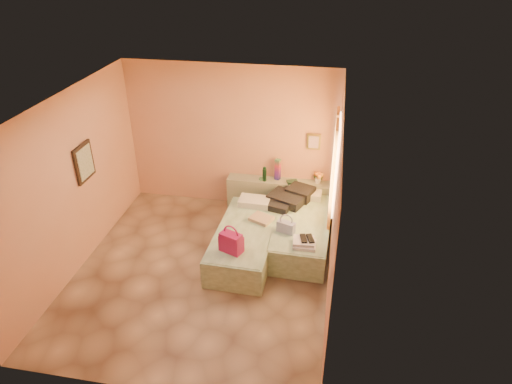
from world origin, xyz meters
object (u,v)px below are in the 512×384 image
bed_left (246,242)px  blue_handbag (286,227)px  headboard_ledge (280,195)px  water_bottle (264,174)px  green_book (292,182)px  magenta_handbag (231,242)px  towel_stack (305,243)px  flower_vase (318,176)px  bed_right (302,232)px

bed_left → blue_handbag: bearing=5.6°
headboard_ledge → water_bottle: size_ratio=7.37×
green_book → magenta_handbag: bearing=-129.5°
towel_stack → bed_left: bearing=163.9°
flower_vase → magenta_handbag: (-1.18, -2.17, -0.12)m
magenta_handbag → bed_right: bearing=69.0°
towel_stack → water_bottle: bearing=117.9°
towel_stack → magenta_handbag: bearing=-163.4°
water_bottle → green_book: 0.55m
magenta_handbag → flower_vase: bearing=83.4°
bed_right → green_book: bearing=107.9°
green_book → blue_handbag: 1.43m
magenta_handbag → green_book: bearing=93.3°
water_bottle → blue_handbag: (0.59, -1.41, -0.19)m
bed_left → flower_vase: (1.08, 1.56, 0.53)m
blue_handbag → towel_stack: bearing=-25.3°
bed_left → blue_handbag: 0.75m
bed_left → magenta_handbag: magenta_handbag is taller
bed_right → water_bottle: 1.40m
bed_right → blue_handbag: 0.59m
green_book → flower_vase: flower_vase is taller
bed_left → flower_vase: flower_vase is taller
green_book → magenta_handbag: (-0.71, -2.09, -0.00)m
blue_handbag → towel_stack: blue_handbag is taller
green_book → towel_stack: bearing=-98.3°
water_bottle → green_book: size_ratio=1.38×
headboard_ledge → towel_stack: (0.62, -1.80, 0.23)m
water_bottle → towel_stack: 1.99m
water_bottle → magenta_handbag: 2.08m
blue_handbag → towel_stack: size_ratio=0.85×
bed_left → magenta_handbag: size_ratio=5.69×
headboard_ledge → blue_handbag: bearing=-78.9°
bed_left → water_bottle: water_bottle is taller
bed_left → water_bottle: 1.55m
water_bottle → flower_vase: water_bottle is taller
flower_vase → blue_handbag: flower_vase is taller
bed_left → headboard_ledge: bearing=77.8°
headboard_ledge → water_bottle: bearing=-169.8°
bed_right → towel_stack: (0.10, -0.75, 0.30)m
flower_vase → towel_stack: flower_vase is taller
headboard_ledge → green_book: (0.23, -0.04, 0.34)m
water_bottle → magenta_handbag: size_ratio=0.79×
bed_left → magenta_handbag: 0.75m
magenta_handbag → towel_stack: size_ratio=1.00×
blue_handbag → bed_left: bearing=-156.7°
blue_handbag → bed_right: bearing=79.6°
flower_vase → green_book: bearing=-170.3°
bed_left → magenta_handbag: (-0.10, -0.61, 0.41)m
bed_right → blue_handbag: bearing=-118.1°
water_bottle → blue_handbag: water_bottle is taller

